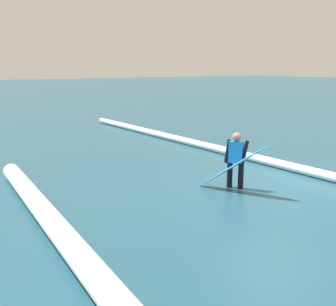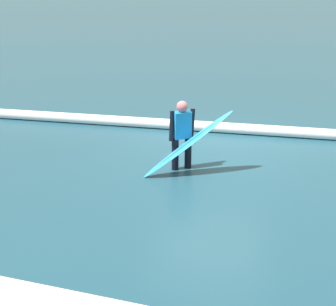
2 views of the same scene
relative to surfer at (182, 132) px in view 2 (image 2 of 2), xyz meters
The scene contains 4 objects.
ground_plane 1.31m from the surfer, 118.41° to the right, with size 179.15×179.15×0.00m, color #1D4759.
surfer is the anchor object (origin of this frame).
surfboard 0.34m from the surfer, 124.86° to the left, with size 1.72×1.02×1.28m.
wave_crest_foreground 2.97m from the surfer, 57.42° to the right, with size 0.26×0.26×22.54m, color white.
Camera 2 is at (-1.27, 9.24, 3.58)m, focal length 48.66 mm.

